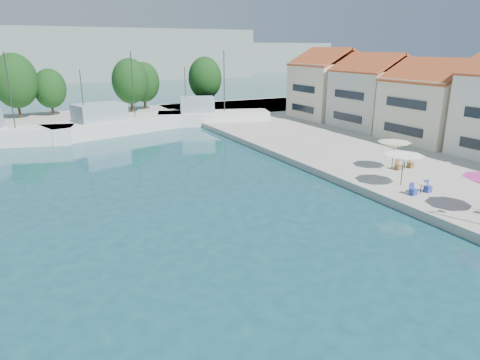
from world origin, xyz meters
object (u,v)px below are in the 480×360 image
umbrella_white (404,158)px  umbrella_cream (394,145)px  trawler_04 (211,117)px  trawler_03 (119,124)px

umbrella_white → umbrella_cream: (2.75, 3.57, -0.02)m
trawler_04 → trawler_03: bearing=-161.3°
trawler_03 → umbrella_cream: bearing=-76.7°
trawler_03 → umbrella_cream: size_ratio=7.21×
trawler_04 → umbrella_cream: trawler_04 is taller
trawler_04 → umbrella_cream: (3.69, -29.59, 1.54)m
trawler_03 → umbrella_white: 35.65m
trawler_03 → umbrella_cream: (16.31, -29.36, 1.54)m
trawler_03 → umbrella_white: bearing=-83.4°
trawler_03 → umbrella_white: (13.57, -32.93, 1.55)m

